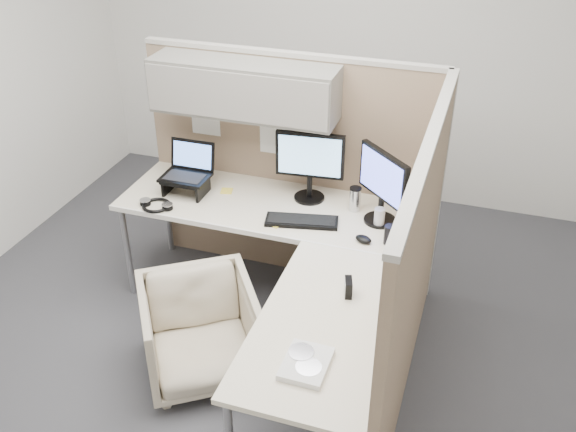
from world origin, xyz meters
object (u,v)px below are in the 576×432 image
(desk, at_px, (285,251))
(monitor_left, at_px, (310,161))
(office_chair, at_px, (200,327))
(keyboard, at_px, (302,221))

(desk, xyz_separation_m, monitor_left, (-0.02, 0.57, 0.32))
(desk, relative_size, monitor_left, 4.29)
(monitor_left, bearing_deg, office_chair, -116.25)
(desk, height_order, office_chair, desk)
(monitor_left, xyz_separation_m, keyboard, (0.04, -0.31, -0.26))
(keyboard, bearing_deg, desk, -105.82)
(desk, relative_size, keyboard, 4.47)
(office_chair, bearing_deg, keyboard, 24.46)
(desk, distance_m, keyboard, 0.27)
(monitor_left, relative_size, keyboard, 1.04)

